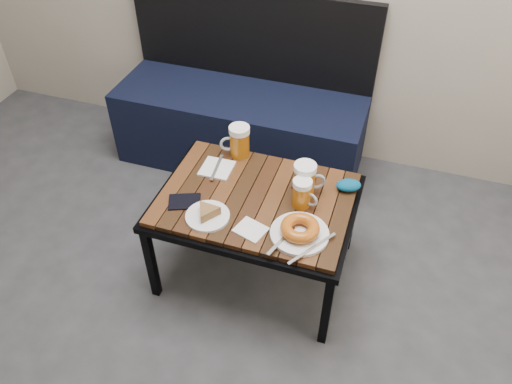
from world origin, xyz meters
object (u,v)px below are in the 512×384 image
(beer_mug_left, at_px, (239,141))
(passport_navy, at_px, (185,202))
(passport_burgundy, at_px, (305,181))
(beer_mug_centre, at_px, (305,179))
(knit_pouch, at_px, (348,185))
(bench, at_px, (241,120))
(cafe_table, at_px, (256,204))
(beer_mug_right, at_px, (302,193))
(plate_bagel, at_px, (300,231))
(plate_pie, at_px, (207,214))

(beer_mug_left, distance_m, passport_navy, 0.40)
(passport_navy, xyz_separation_m, passport_burgundy, (0.44, 0.29, -0.00))
(beer_mug_centre, height_order, knit_pouch, beer_mug_centre)
(passport_navy, bearing_deg, bench, 163.35)
(passport_burgundy, bearing_deg, cafe_table, -138.47)
(beer_mug_left, distance_m, passport_burgundy, 0.36)
(beer_mug_right, distance_m, plate_bagel, 0.18)
(beer_mug_left, height_order, plate_pie, beer_mug_left)
(beer_mug_right, bearing_deg, bench, 144.00)
(beer_mug_right, xyz_separation_m, passport_navy, (-0.47, -0.14, -0.06))
(plate_pie, xyz_separation_m, knit_pouch, (0.51, 0.35, 0.00))
(bench, xyz_separation_m, beer_mug_centre, (0.54, -0.72, 0.28))
(plate_bagel, relative_size, knit_pouch, 2.66)
(cafe_table, height_order, knit_pouch, knit_pouch)
(plate_pie, height_order, passport_burgundy, plate_pie)
(beer_mug_right, bearing_deg, knit_pouch, 62.20)
(beer_mug_centre, bearing_deg, knit_pouch, 3.48)
(plate_bagel, relative_size, passport_navy, 2.16)
(passport_burgundy, bearing_deg, plate_bagel, -81.77)
(bench, xyz_separation_m, plate_bagel, (0.59, -0.96, 0.23))
(beer_mug_left, relative_size, beer_mug_centre, 1.00)
(plate_pie, height_order, knit_pouch, plate_pie)
(plate_bagel, bearing_deg, beer_mug_left, 134.02)
(passport_burgundy, bearing_deg, knit_pouch, -0.48)
(cafe_table, relative_size, beer_mug_centre, 5.51)
(cafe_table, xyz_separation_m, knit_pouch, (0.36, 0.17, 0.07))
(bench, bearing_deg, passport_burgundy, -50.69)
(bench, relative_size, beer_mug_right, 10.92)
(beer_mug_right, distance_m, plate_pie, 0.39)
(cafe_table, bearing_deg, plate_pie, -129.90)
(cafe_table, distance_m, knit_pouch, 0.40)
(plate_pie, relative_size, knit_pouch, 1.67)
(plate_pie, bearing_deg, cafe_table, 50.10)
(beer_mug_right, bearing_deg, passport_navy, -144.20)
(beer_mug_centre, xyz_separation_m, beer_mug_right, (0.01, -0.07, -0.01))
(beer_mug_left, bearing_deg, passport_navy, 52.33)
(bench, height_order, beer_mug_left, bench)
(beer_mug_centre, height_order, beer_mug_right, beer_mug_centre)
(cafe_table, bearing_deg, plate_bagel, -34.21)
(bench, relative_size, cafe_table, 1.67)
(bench, height_order, cafe_table, bench)
(cafe_table, xyz_separation_m, passport_burgundy, (0.17, 0.16, 0.05))
(bench, distance_m, beer_mug_right, 1.00)
(beer_mug_centre, relative_size, passport_navy, 1.15)
(beer_mug_right, relative_size, knit_pouch, 1.19)
(plate_pie, xyz_separation_m, passport_burgundy, (0.32, 0.34, -0.02))
(beer_mug_left, xyz_separation_m, knit_pouch, (0.53, -0.08, -0.05))
(bench, bearing_deg, plate_pie, -77.99)
(knit_pouch, bearing_deg, beer_mug_left, 170.92)
(plate_pie, distance_m, passport_navy, 0.14)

